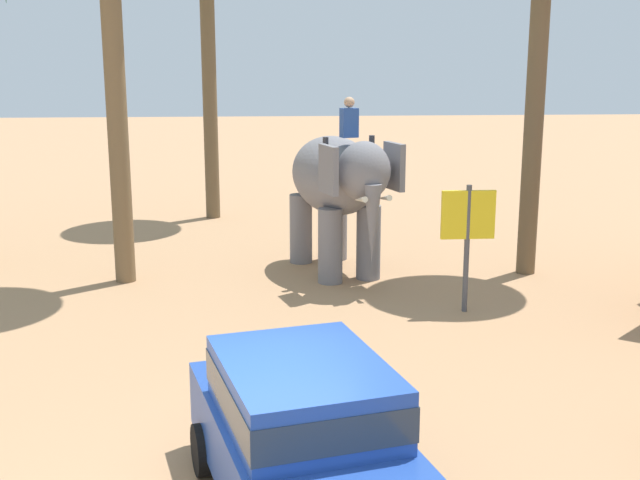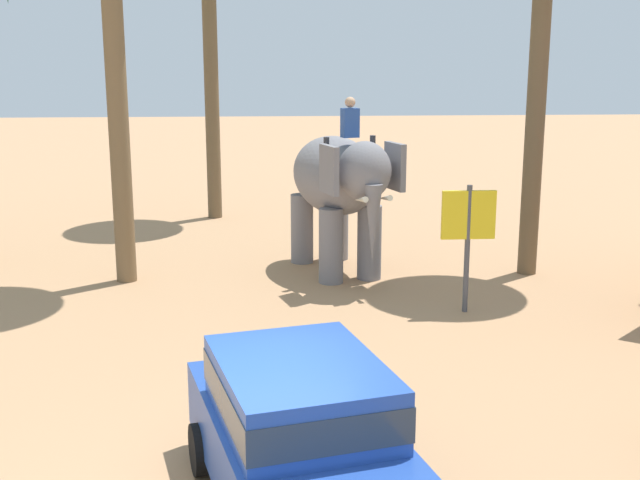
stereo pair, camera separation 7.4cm
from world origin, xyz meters
name	(u,v)px [view 2 (the right image)]	position (x,y,z in m)	size (l,w,h in m)	color
car_sedan_foreground	(302,435)	(0.64, 0.24, 0.93)	(2.61, 4.38, 1.70)	#23479E
elephant_with_mahout	(339,184)	(1.95, 9.92, 1.99)	(2.49, 4.02, 3.88)	slate
signboard_yellow	(468,224)	(4.05, 6.96, 1.69)	(1.00, 0.10, 2.40)	#4C4C51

